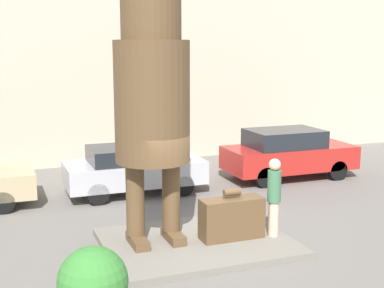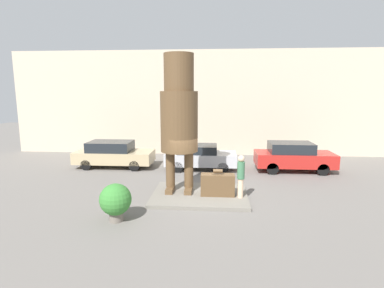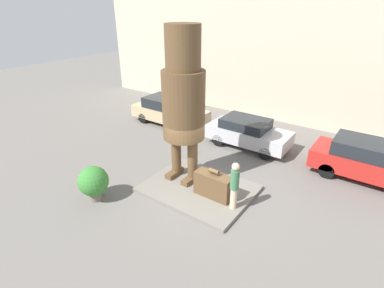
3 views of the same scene
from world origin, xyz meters
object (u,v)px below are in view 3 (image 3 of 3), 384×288
at_px(giant_suitcase, 213,185).
at_px(parked_car_tan, 169,111).
at_px(parked_car_red, 368,160).
at_px(statue_figure, 183,96).
at_px(planter_pot, 93,182).
at_px(tourist, 234,184).
at_px(parked_car_silver, 248,132).

distance_m(giant_suitcase, parked_car_tan, 7.89).
xyz_separation_m(giant_suitcase, parked_car_tan, (-6.14, 4.95, 0.20)).
height_order(giant_suitcase, parked_car_red, parked_car_red).
xyz_separation_m(parked_car_tan, parked_car_red, (10.43, -0.13, 0.05)).
relative_size(statue_figure, planter_pot, 4.38).
height_order(statue_figure, planter_pot, statue_figure).
distance_m(tourist, planter_pot, 5.03).
bearing_deg(statue_figure, tourist, -14.09).
bearing_deg(parked_car_silver, giant_suitcase, -78.39).
bearing_deg(statue_figure, parked_car_tan, 134.98).
bearing_deg(planter_pot, parked_car_tan, 109.41).
relative_size(parked_car_silver, planter_pot, 3.04).
distance_m(statue_figure, giant_suitcase, 3.41).
relative_size(statue_figure, parked_car_tan, 1.28).
bearing_deg(planter_pot, statue_figure, 57.93).
distance_m(parked_car_silver, planter_pot, 7.73).
relative_size(parked_car_tan, parked_car_silver, 1.12).
relative_size(tourist, parked_car_red, 0.41).
xyz_separation_m(tourist, parked_car_tan, (-7.08, 5.14, -0.30)).
relative_size(giant_suitcase, tourist, 0.79).
bearing_deg(planter_pot, parked_car_silver, 70.90).
xyz_separation_m(statue_figure, planter_pot, (-1.86, -2.97, -2.80)).
relative_size(statue_figure, parked_car_red, 1.36).
relative_size(tourist, parked_car_tan, 0.39).
bearing_deg(parked_car_silver, parked_car_tan, 178.27).
bearing_deg(parked_car_tan, giant_suitcase, -38.83).
bearing_deg(tourist, giant_suitcase, 168.03).
relative_size(parked_car_tan, parked_car_red, 1.06).
bearing_deg(giant_suitcase, parked_car_silver, 101.61).
bearing_deg(parked_car_red, statue_figure, -143.68).
xyz_separation_m(statue_figure, parked_car_silver, (0.67, 4.34, -2.79)).
height_order(parked_car_tan, parked_car_silver, parked_car_tan).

